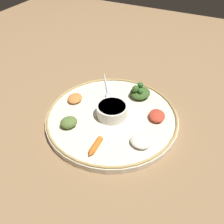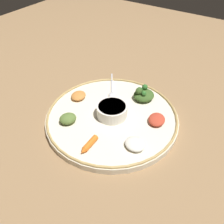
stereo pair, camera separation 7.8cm
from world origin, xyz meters
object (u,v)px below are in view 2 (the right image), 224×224
(spoon, at_px, (112,89))
(carrot_near_spoon, at_px, (89,145))
(center_bowl, at_px, (112,110))
(greens_pile, at_px, (143,94))

(spoon, xyz_separation_m, carrot_near_spoon, (-0.28, -0.11, 0.01))
(center_bowl, relative_size, carrot_near_spoon, 1.39)
(spoon, bearing_deg, carrot_near_spoon, -159.29)
(carrot_near_spoon, bearing_deg, center_bowl, 8.06)
(center_bowl, bearing_deg, carrot_near_spoon, -171.94)
(carrot_near_spoon, bearing_deg, spoon, 20.71)
(center_bowl, height_order, greens_pile, greens_pile)
(spoon, bearing_deg, center_bowl, -145.99)
(spoon, relative_size, carrot_near_spoon, 1.92)
(spoon, distance_m, greens_pile, 0.13)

